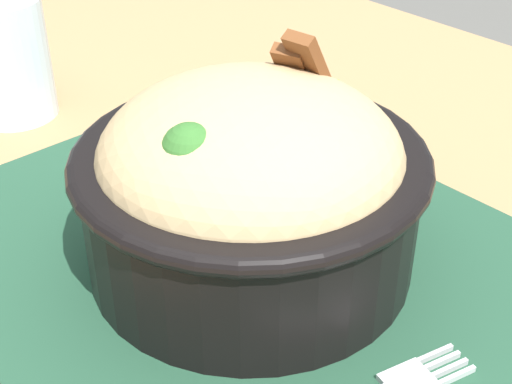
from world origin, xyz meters
name	(u,v)px	position (x,y,z in m)	size (l,w,h in m)	color
table	(251,342)	(0.00, 0.00, 0.70)	(1.37, 0.90, 0.77)	#99754C
placemat	(265,272)	(0.01, 0.00, 0.77)	(0.47, 0.33, 0.00)	#1E422D
bowl	(256,179)	(0.00, 0.00, 0.83)	(0.25, 0.25, 0.14)	black
drinking_glass	(8,66)	(-0.30, -0.01, 0.82)	(0.07, 0.07, 0.10)	silver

